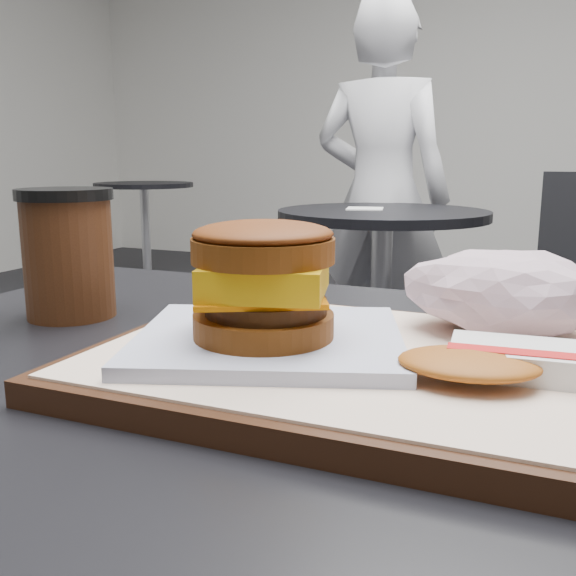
{
  "coord_description": "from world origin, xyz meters",
  "views": [
    {
      "loc": [
        0.19,
        -0.44,
        0.93
      ],
      "look_at": [
        0.02,
        -0.03,
        0.83
      ],
      "focal_mm": 40.0,
      "sensor_mm": 36.0,
      "label": 1
    }
  ],
  "objects_px": {
    "coffee_cup": "(68,250)",
    "breakfast_sandwich": "(266,295)",
    "patron": "(381,198)",
    "hash_brown": "(499,361)",
    "neighbor_table": "(381,269)",
    "crumpled_wrapper": "(501,291)",
    "serving_tray": "(360,365)",
    "neighbor_chair": "(561,294)",
    "customer_table": "(284,572)"
  },
  "relations": [
    {
      "from": "breakfast_sandwich",
      "to": "hash_brown",
      "type": "relative_size",
      "value": 1.9
    },
    {
      "from": "neighbor_table",
      "to": "serving_tray",
      "type": "bearing_deg",
      "value": -75.98
    },
    {
      "from": "breakfast_sandwich",
      "to": "neighbor_table",
      "type": "relative_size",
      "value": 0.31
    },
    {
      "from": "customer_table",
      "to": "neighbor_table",
      "type": "bearing_deg",
      "value": 101.98
    },
    {
      "from": "hash_brown",
      "to": "coffee_cup",
      "type": "height_order",
      "value": "coffee_cup"
    },
    {
      "from": "hash_brown",
      "to": "coffee_cup",
      "type": "relative_size",
      "value": 0.98
    },
    {
      "from": "serving_tray",
      "to": "neighbor_table",
      "type": "bearing_deg",
      "value": 104.02
    },
    {
      "from": "neighbor_chair",
      "to": "crumpled_wrapper",
      "type": "bearing_deg",
      "value": -92.26
    },
    {
      "from": "patron",
      "to": "breakfast_sandwich",
      "type": "bearing_deg",
      "value": 106.39
    },
    {
      "from": "customer_table",
      "to": "patron",
      "type": "relative_size",
      "value": 0.53
    },
    {
      "from": "customer_table",
      "to": "hash_brown",
      "type": "bearing_deg",
      "value": -12.47
    },
    {
      "from": "hash_brown",
      "to": "neighbor_table",
      "type": "distance_m",
      "value": 1.78
    },
    {
      "from": "neighbor_chair",
      "to": "serving_tray",
      "type": "bearing_deg",
      "value": -95.03
    },
    {
      "from": "breakfast_sandwich",
      "to": "neighbor_table",
      "type": "height_order",
      "value": "breakfast_sandwich"
    },
    {
      "from": "hash_brown",
      "to": "patron",
      "type": "xyz_separation_m",
      "value": [
        -0.63,
        2.12,
        -0.04
      ]
    },
    {
      "from": "neighbor_chair",
      "to": "customer_table",
      "type": "bearing_deg",
      "value": -97.33
    },
    {
      "from": "hash_brown",
      "to": "crumpled_wrapper",
      "type": "bearing_deg",
      "value": 94.89
    },
    {
      "from": "breakfast_sandwich",
      "to": "crumpled_wrapper",
      "type": "distance_m",
      "value": 0.19
    },
    {
      "from": "breakfast_sandwich",
      "to": "patron",
      "type": "xyz_separation_m",
      "value": [
        -0.47,
        2.12,
        -0.07
      ]
    },
    {
      "from": "coffee_cup",
      "to": "patron",
      "type": "height_order",
      "value": "patron"
    },
    {
      "from": "crumpled_wrapper",
      "to": "hash_brown",
      "type": "bearing_deg",
      "value": -85.11
    },
    {
      "from": "coffee_cup",
      "to": "neighbor_chair",
      "type": "bearing_deg",
      "value": 74.01
    },
    {
      "from": "breakfast_sandwich",
      "to": "coffee_cup",
      "type": "bearing_deg",
      "value": 161.48
    },
    {
      "from": "serving_tray",
      "to": "patron",
      "type": "height_order",
      "value": "patron"
    },
    {
      "from": "neighbor_chair",
      "to": "patron",
      "type": "distance_m",
      "value": 0.84
    },
    {
      "from": "serving_tray",
      "to": "neighbor_chair",
      "type": "height_order",
      "value": "neighbor_chair"
    },
    {
      "from": "customer_table",
      "to": "coffee_cup",
      "type": "xyz_separation_m",
      "value": [
        -0.25,
        0.05,
        0.25
      ]
    },
    {
      "from": "coffee_cup",
      "to": "crumpled_wrapper",
      "type": "bearing_deg",
      "value": 4.29
    },
    {
      "from": "crumpled_wrapper",
      "to": "coffee_cup",
      "type": "xyz_separation_m",
      "value": [
        -0.4,
        -0.03,
        0.01
      ]
    },
    {
      "from": "breakfast_sandwich",
      "to": "patron",
      "type": "distance_m",
      "value": 2.18
    },
    {
      "from": "coffee_cup",
      "to": "breakfast_sandwich",
      "type": "bearing_deg",
      "value": -18.52
    },
    {
      "from": "patron",
      "to": "customer_table",
      "type": "bearing_deg",
      "value": 106.57
    },
    {
      "from": "serving_tray",
      "to": "coffee_cup",
      "type": "bearing_deg",
      "value": 168.45
    },
    {
      "from": "breakfast_sandwich",
      "to": "neighbor_chair",
      "type": "relative_size",
      "value": 0.27
    },
    {
      "from": "crumpled_wrapper",
      "to": "patron",
      "type": "height_order",
      "value": "patron"
    },
    {
      "from": "serving_tray",
      "to": "hash_brown",
      "type": "distance_m",
      "value": 0.1
    },
    {
      "from": "neighbor_chair",
      "to": "hash_brown",
      "type": "bearing_deg",
      "value": -91.79
    },
    {
      "from": "patron",
      "to": "coffee_cup",
      "type": "bearing_deg",
      "value": 100.05
    },
    {
      "from": "neighbor_chair",
      "to": "breakfast_sandwich",
      "type": "bearing_deg",
      "value": -97.13
    },
    {
      "from": "serving_tray",
      "to": "coffee_cup",
      "type": "height_order",
      "value": "coffee_cup"
    },
    {
      "from": "crumpled_wrapper",
      "to": "coffee_cup",
      "type": "bearing_deg",
      "value": -175.71
    },
    {
      "from": "customer_table",
      "to": "neighbor_table",
      "type": "xyz_separation_m",
      "value": [
        -0.35,
        1.65,
        -0.03
      ]
    },
    {
      "from": "hash_brown",
      "to": "crumpled_wrapper",
      "type": "relative_size",
      "value": 0.84
    },
    {
      "from": "crumpled_wrapper",
      "to": "neighbor_chair",
      "type": "bearing_deg",
      "value": 87.74
    },
    {
      "from": "patron",
      "to": "hash_brown",
      "type": "bearing_deg",
      "value": 110.43
    },
    {
      "from": "breakfast_sandwich",
      "to": "crumpled_wrapper",
      "type": "height_order",
      "value": "breakfast_sandwich"
    },
    {
      "from": "crumpled_wrapper",
      "to": "neighbor_chair",
      "type": "distance_m",
      "value": 1.62
    },
    {
      "from": "coffee_cup",
      "to": "patron",
      "type": "bearing_deg",
      "value": 96.25
    },
    {
      "from": "serving_tray",
      "to": "patron",
      "type": "distance_m",
      "value": 2.17
    },
    {
      "from": "customer_table",
      "to": "patron",
      "type": "height_order",
      "value": "patron"
    }
  ]
}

